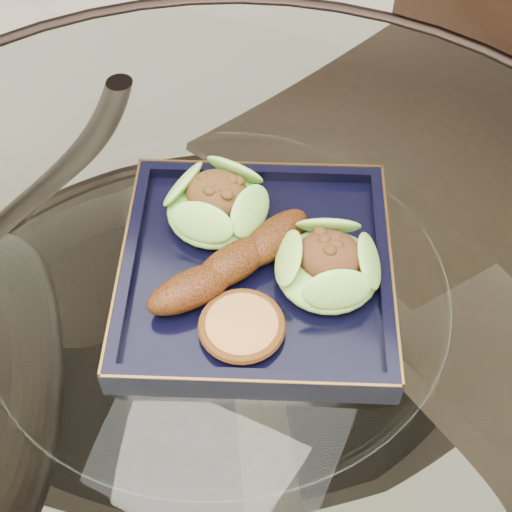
% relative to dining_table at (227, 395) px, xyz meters
% --- Properties ---
extents(dining_table, '(1.13, 1.13, 0.77)m').
position_rel_dining_table_xyz_m(dining_table, '(0.00, 0.00, 0.00)').
color(dining_table, white).
rests_on(dining_table, ground).
extents(dining_chair, '(0.57, 0.57, 1.00)m').
position_rel_dining_table_xyz_m(dining_chair, '(0.14, 0.46, -0.04)').
color(dining_chair, black).
rests_on(dining_chair, ground).
extents(navy_plate, '(0.35, 0.35, 0.02)m').
position_rel_dining_table_xyz_m(navy_plate, '(0.01, 0.06, 0.17)').
color(navy_plate, black).
rests_on(navy_plate, dining_table).
extents(lettuce_wrap_left, '(0.14, 0.14, 0.04)m').
position_rel_dining_table_xyz_m(lettuce_wrap_left, '(-0.05, 0.10, 0.20)').
color(lettuce_wrap_left, '#6CAF32').
rests_on(lettuce_wrap_left, navy_plate).
extents(lettuce_wrap_right, '(0.10, 0.10, 0.04)m').
position_rel_dining_table_xyz_m(lettuce_wrap_right, '(0.08, 0.07, 0.20)').
color(lettuce_wrap_right, '#508F29').
rests_on(lettuce_wrap_right, navy_plate).
extents(roasted_plantain, '(0.12, 0.18, 0.03)m').
position_rel_dining_table_xyz_m(roasted_plantain, '(-0.01, 0.04, 0.20)').
color(roasted_plantain, '#582509').
rests_on(roasted_plantain, navy_plate).
extents(crumb_patty, '(0.10, 0.10, 0.01)m').
position_rel_dining_table_xyz_m(crumb_patty, '(0.03, -0.01, 0.19)').
color(crumb_patty, '#A56E37').
rests_on(crumb_patty, navy_plate).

